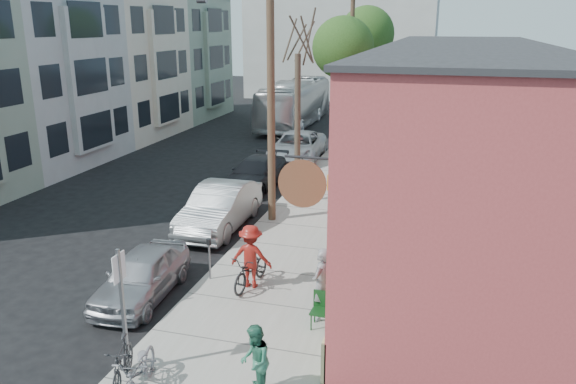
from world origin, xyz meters
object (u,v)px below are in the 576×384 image
(car_3, at_px, (297,147))
(car_1, at_px, (220,207))
(parking_meter_near, at_px, (209,252))
(parking_meter_far, at_px, (295,171))
(sign_post, at_px, (122,299))
(parked_bike_a, at_px, (122,364))
(utility_pole_near, at_px, (269,78))
(car_0, at_px, (142,275))
(car_2, at_px, (256,173))
(patio_chair_a, at_px, (321,311))
(patron_green, at_px, (255,361))
(bus, at_px, (295,103))
(tree_bare, at_px, (297,130))
(parked_bike_b, at_px, (140,372))
(patio_chair_b, at_px, (336,299))
(patron_grey, at_px, (321,284))
(cyclist, at_px, (251,256))
(tree_leafy_mid, at_px, (343,48))
(tree_leafy_far, at_px, (367,34))

(car_3, bearing_deg, car_1, -93.77)
(parking_meter_near, relative_size, parking_meter_far, 1.00)
(sign_post, relative_size, parked_bike_a, 1.68)
(utility_pole_near, relative_size, car_3, 1.80)
(car_0, xyz_separation_m, car_2, (-0.46, 10.95, 0.02))
(patio_chair_a, relative_size, car_3, 0.16)
(parked_bike_a, xyz_separation_m, car_1, (-1.75, 9.42, 0.16))
(sign_post, bearing_deg, patio_chair_a, 38.40)
(patron_green, bearing_deg, bus, 177.09)
(car_0, bearing_deg, car_2, 88.47)
(utility_pole_near, height_order, car_2, utility_pole_near)
(patron_green, bearing_deg, parking_meter_far, 175.45)
(car_1, bearing_deg, tree_bare, 58.88)
(car_0, bearing_deg, patio_chair_a, -9.29)
(parking_meter_far, height_order, car_2, parking_meter_far)
(tree_bare, xyz_separation_m, parked_bike_b, (0.23, -13.03, -2.49))
(sign_post, xyz_separation_m, bus, (-4.53, 30.45, -0.22))
(car_0, relative_size, bus, 0.34)
(tree_bare, relative_size, car_3, 1.08)
(car_2, height_order, car_3, car_3)
(parked_bike_b, bearing_deg, car_0, 106.51)
(patio_chair_a, height_order, parked_bike_a, parked_bike_a)
(car_1, bearing_deg, car_0, -90.57)
(utility_pole_near, bearing_deg, bus, 102.60)
(utility_pole_near, relative_size, patio_chair_b, 11.36)
(sign_post, distance_m, parked_bike_b, 1.50)
(patron_grey, bearing_deg, utility_pole_near, -138.74)
(patio_chair_b, bearing_deg, utility_pole_near, 119.60)
(patron_green, xyz_separation_m, cyclist, (-1.68, 4.54, 0.15))
(parking_meter_near, distance_m, patron_green, 5.54)
(cyclist, relative_size, parked_bike_a, 1.09)
(parking_meter_far, relative_size, utility_pole_near, 0.12)
(sign_post, distance_m, utility_pole_near, 10.63)
(tree_leafy_mid, bearing_deg, cyclist, -87.49)
(patron_green, bearing_deg, car_2, -177.66)
(patio_chair_a, relative_size, car_1, 0.18)
(patio_chair_b, relative_size, patron_green, 0.58)
(cyclist, distance_m, car_2, 10.30)
(parked_bike_b, bearing_deg, patron_grey, 41.49)
(sign_post, height_order, tree_leafy_far, tree_leafy_far)
(parking_meter_far, distance_m, utility_pole_near, 5.96)
(cyclist, height_order, car_1, cyclist)
(tree_bare, relative_size, car_1, 1.21)
(parking_meter_near, distance_m, patron_grey, 3.84)
(parking_meter_near, height_order, patio_chair_b, parking_meter_near)
(tree_leafy_mid, bearing_deg, patio_chair_b, -79.61)
(utility_pole_near, distance_m, car_0, 8.35)
(parking_meter_near, height_order, tree_bare, tree_bare)
(parking_meter_far, bearing_deg, patron_grey, -71.46)
(patio_chair_b, height_order, cyclist, cyclist)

